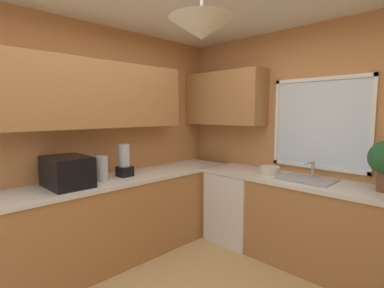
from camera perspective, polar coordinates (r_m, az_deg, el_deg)
room_shell at (r=2.52m, az=2.42°, el=9.01°), size 3.55×3.75×2.64m
counter_run_left at (r=3.32m, az=-16.89°, el=-14.45°), size 0.65×3.36×0.91m
counter_run_back at (r=3.37m, az=22.93°, el=-14.37°), size 2.64×0.65×0.91m
dishwasher at (r=3.79m, az=8.89°, el=-12.03°), size 0.60×0.60×0.86m
microwave at (r=3.02m, az=-23.40°, el=-5.01°), size 0.48×0.36×0.29m
kettle at (r=3.14m, az=-17.39°, el=-4.63°), size 0.13×0.13×0.26m
sink_assembly at (r=3.29m, az=21.64°, el=-6.42°), size 0.54×0.40×0.19m
bowl at (r=3.46m, az=15.08°, el=-5.01°), size 0.23×0.23×0.09m
blender_appliance at (r=3.29m, az=-13.17°, el=-3.45°), size 0.15×0.15×0.36m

